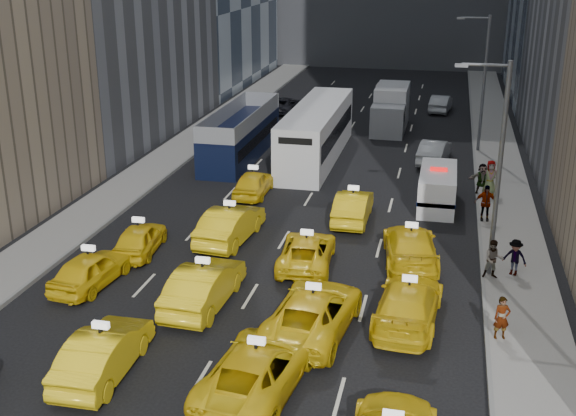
% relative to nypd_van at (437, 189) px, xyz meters
% --- Properties ---
extents(sidewalk_west, '(3.00, 90.00, 0.15)m').
position_rel_nypd_van_xyz_m(sidewalk_west, '(-17.39, 4.55, -0.88)').
color(sidewalk_west, gray).
rests_on(sidewalk_west, ground).
extents(sidewalk_east, '(3.00, 90.00, 0.15)m').
position_rel_nypd_van_xyz_m(sidewalk_east, '(3.61, 4.55, -0.88)').
color(sidewalk_east, gray).
rests_on(sidewalk_east, ground).
extents(curb_west, '(0.15, 90.00, 0.18)m').
position_rel_nypd_van_xyz_m(curb_west, '(-15.94, 4.55, -0.86)').
color(curb_west, slate).
rests_on(curb_west, ground).
extents(curb_east, '(0.15, 90.00, 0.18)m').
position_rel_nypd_van_xyz_m(curb_east, '(2.16, 4.55, -0.86)').
color(curb_east, slate).
rests_on(curb_east, ground).
extents(streetlight_near, '(2.15, 0.22, 9.00)m').
position_rel_nypd_van_xyz_m(streetlight_near, '(2.29, -8.45, 3.97)').
color(streetlight_near, '#595B60').
rests_on(streetlight_near, ground).
extents(streetlight_far, '(2.15, 0.22, 9.00)m').
position_rel_nypd_van_xyz_m(streetlight_far, '(2.29, 11.55, 3.97)').
color(streetlight_far, '#595B60').
rests_on(streetlight_far, ground).
extents(taxi_5, '(1.75, 4.76, 1.56)m').
position_rel_nypd_van_xyz_m(taxi_5, '(-10.00, -18.79, -0.17)').
color(taxi_5, yellow).
rests_on(taxi_5, ground).
extents(taxi_6, '(3.18, 5.81, 1.54)m').
position_rel_nypd_van_xyz_m(taxi_6, '(-4.95, -18.61, -0.18)').
color(taxi_6, yellow).
rests_on(taxi_6, ground).
extents(taxi_8, '(2.16, 4.42, 1.45)m').
position_rel_nypd_van_xyz_m(taxi_8, '(-13.45, -12.94, -0.23)').
color(taxi_8, yellow).
rests_on(taxi_8, ground).
extents(taxi_9, '(1.99, 5.14, 1.67)m').
position_rel_nypd_van_xyz_m(taxi_9, '(-8.41, -13.54, -0.12)').
color(taxi_9, yellow).
rests_on(taxi_9, ground).
extents(taxi_10, '(3.23, 5.94, 1.58)m').
position_rel_nypd_van_xyz_m(taxi_10, '(-3.93, -14.64, -0.16)').
color(taxi_10, yellow).
rests_on(taxi_10, ground).
extents(taxi_11, '(2.56, 5.56, 1.57)m').
position_rel_nypd_van_xyz_m(taxi_11, '(-0.66, -13.24, -0.17)').
color(taxi_11, yellow).
rests_on(taxi_11, ground).
extents(taxi_12, '(2.02, 4.18, 1.38)m').
position_rel_nypd_van_xyz_m(taxi_12, '(-12.89, -9.35, -0.26)').
color(taxi_12, yellow).
rests_on(taxi_12, ground).
extents(taxi_13, '(2.19, 5.18, 1.66)m').
position_rel_nypd_van_xyz_m(taxi_13, '(-9.32, -7.09, -0.12)').
color(taxi_13, yellow).
rests_on(taxi_13, ground).
extents(taxi_14, '(2.52, 4.91, 1.32)m').
position_rel_nypd_van_xyz_m(taxi_14, '(-5.28, -9.05, -0.29)').
color(taxi_14, yellow).
rests_on(taxi_14, ground).
extents(taxi_15, '(2.92, 5.69, 1.58)m').
position_rel_nypd_van_xyz_m(taxi_15, '(-0.92, -7.85, -0.16)').
color(taxi_15, yellow).
rests_on(taxi_15, ground).
extents(taxi_16, '(1.73, 4.15, 1.40)m').
position_rel_nypd_van_xyz_m(taxi_16, '(-10.01, -0.45, -0.25)').
color(taxi_16, yellow).
rests_on(taxi_16, ground).
extents(taxi_17, '(1.63, 4.64, 1.53)m').
position_rel_nypd_van_xyz_m(taxi_17, '(-4.07, -3.20, -0.19)').
color(taxi_17, yellow).
rests_on(taxi_17, ground).
extents(nypd_van, '(2.38, 5.08, 2.11)m').
position_rel_nypd_van_xyz_m(nypd_van, '(0.00, 0.00, 0.00)').
color(nypd_van, white).
rests_on(nypd_van, ground).
extents(double_decker, '(2.70, 11.08, 3.21)m').
position_rel_nypd_van_xyz_m(double_decker, '(-12.87, 6.98, 0.64)').
color(double_decker, black).
rests_on(double_decker, ground).
extents(city_bus, '(4.15, 13.55, 3.44)m').
position_rel_nypd_van_xyz_m(city_bus, '(-7.97, 7.72, 0.76)').
color(city_bus, silver).
rests_on(city_bus, ground).
extents(box_truck, '(3.15, 7.16, 3.17)m').
position_rel_nypd_van_xyz_m(box_truck, '(-3.98, 16.87, 0.61)').
color(box_truck, silver).
rests_on(box_truck, ground).
extents(misc_car_0, '(2.17, 4.69, 1.49)m').
position_rel_nypd_van_xyz_m(misc_car_0, '(-0.42, 8.37, -0.21)').
color(misc_car_0, '#B4B8BC').
rests_on(misc_car_0, ground).
extents(misc_car_1, '(2.57, 4.94, 1.33)m').
position_rel_nypd_van_xyz_m(misc_car_1, '(-12.97, 20.62, -0.29)').
color(misc_car_1, black).
rests_on(misc_car_1, ground).
extents(misc_car_2, '(2.11, 5.05, 1.46)m').
position_rel_nypd_van_xyz_m(misc_car_2, '(-4.74, 27.32, -0.22)').
color(misc_car_2, slate).
rests_on(misc_car_2, ground).
extents(misc_car_3, '(2.23, 4.73, 1.56)m').
position_rel_nypd_van_xyz_m(misc_car_3, '(-9.23, 25.38, -0.17)').
color(misc_car_3, black).
rests_on(misc_car_3, ground).
extents(misc_car_4, '(1.97, 4.44, 1.42)m').
position_rel_nypd_van_xyz_m(misc_car_4, '(-0.38, 24.00, -0.24)').
color(misc_car_4, '#93969A').
rests_on(misc_car_4, ground).
extents(pedestrian_0, '(0.65, 0.51, 1.57)m').
position_rel_nypd_van_xyz_m(pedestrian_0, '(2.59, -13.90, -0.02)').
color(pedestrian_0, gray).
rests_on(pedestrian_0, sidewalk_east).
extents(pedestrian_1, '(0.85, 0.54, 1.65)m').
position_rel_nypd_van_xyz_m(pedestrian_1, '(2.51, -8.90, 0.02)').
color(pedestrian_1, gray).
rests_on(pedestrian_1, sidewalk_east).
extents(pedestrian_2, '(1.09, 0.77, 1.57)m').
position_rel_nypd_van_xyz_m(pedestrian_2, '(3.39, -8.39, -0.02)').
color(pedestrian_2, gray).
rests_on(pedestrian_2, sidewalk_east).
extents(pedestrian_3, '(1.12, 0.58, 1.84)m').
position_rel_nypd_van_xyz_m(pedestrian_3, '(2.40, -2.08, 0.12)').
color(pedestrian_3, gray).
rests_on(pedestrian_3, sidewalk_east).
extents(pedestrian_4, '(1.00, 0.63, 1.92)m').
position_rel_nypd_van_xyz_m(pedestrian_4, '(2.78, 2.20, 0.16)').
color(pedestrian_4, gray).
rests_on(pedestrian_4, sidewalk_east).
extents(pedestrian_5, '(1.65, 0.85, 1.71)m').
position_rel_nypd_van_xyz_m(pedestrian_5, '(2.35, 2.21, 0.05)').
color(pedestrian_5, gray).
rests_on(pedestrian_5, sidewalk_east).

